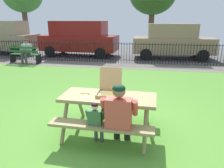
{
  "coord_description": "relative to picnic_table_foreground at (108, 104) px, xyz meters",
  "views": [
    {
      "loc": [
        0.79,
        -4.02,
        2.16
      ],
      "look_at": [
        -0.02,
        0.53,
        0.75
      ],
      "focal_mm": 33.97,
      "sensor_mm": 36.0,
      "label": 1
    }
  ],
  "objects": [
    {
      "name": "iron_fence_streetside",
      "position": [
        -0.06,
        7.04,
        -0.06
      ],
      "size": [
        20.57,
        0.03,
        1.06
      ],
      "color": "black",
      "rests_on": "ground"
    },
    {
      "name": "street_asphalt",
      "position": [
        -0.06,
        10.74,
        -0.6
      ],
      "size": [
        28.0,
        7.39,
        0.01
      ],
      "primitive_type": "cube",
      "color": "#515154"
    },
    {
      "name": "pizza_box_open",
      "position": [
        0.0,
        0.11,
        0.27
      ],
      "size": [
        0.45,
        0.5,
        0.49
      ],
      "color": "tan",
      "rests_on": "picnic_table_foreground"
    },
    {
      "name": "ground",
      "position": [
        -0.06,
        1.67,
        -0.61
      ],
      "size": [
        28.0,
        10.74,
        0.02
      ],
      "primitive_type": "cube",
      "color": "#599835"
    },
    {
      "name": "parked_car_left",
      "position": [
        -3.52,
        8.9,
        0.5
      ],
      "size": [
        4.69,
        2.14,
        2.08
      ],
      "color": "maroon",
      "rests_on": "ground"
    },
    {
      "name": "child_at_table",
      "position": [
        -0.11,
        -0.53,
        -0.08
      ],
      "size": [
        0.34,
        0.33,
        0.85
      ],
      "color": "#4A4A4A",
      "rests_on": "ground"
    },
    {
      "name": "cobblestone_walkway",
      "position": [
        -0.06,
        6.34,
        -0.6
      ],
      "size": [
        28.0,
        1.4,
        0.01
      ],
      "primitive_type": "cube",
      "color": "slate"
    },
    {
      "name": "parked_car_far_left",
      "position": [
        -8.86,
        8.9,
        0.5
      ],
      "size": [
        4.63,
        2.02,
        2.08
      ],
      "color": "#9D876A",
      "rests_on": "ground"
    },
    {
      "name": "pizza_slice_on_table",
      "position": [
        -0.46,
        -0.07,
        0.18
      ],
      "size": [
        0.18,
        0.25,
        0.02
      ],
      "color": "#EFCD5E",
      "rests_on": "picnic_table_foreground"
    },
    {
      "name": "person_on_park_bench",
      "position": [
        -5.5,
        6.23,
        0.06
      ],
      "size": [
        0.62,
        0.61,
        1.19
      ],
      "color": "#464646",
      "rests_on": "ground"
    },
    {
      "name": "parked_car_center",
      "position": [
        1.97,
        8.9,
        0.41
      ],
      "size": [
        4.47,
        2.06,
        1.94
      ],
      "color": "#9F7F5E",
      "rests_on": "ground"
    },
    {
      "name": "park_bench_left",
      "position": [
        -5.59,
        6.21,
        -0.18
      ],
      "size": [
        1.62,
        0.55,
        0.85
      ],
      "color": "#295B2B",
      "rests_on": "ground"
    },
    {
      "name": "picnic_table_foreground",
      "position": [
        0.0,
        0.0,
        0.0
      ],
      "size": [
        1.84,
        1.53,
        0.79
      ],
      "color": "#948654",
      "rests_on": "ground"
    },
    {
      "name": "adult_at_table",
      "position": [
        0.29,
        -0.51,
        0.06
      ],
      "size": [
        0.62,
        0.6,
        1.19
      ],
      "color": "black",
      "rests_on": "ground"
    }
  ]
}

